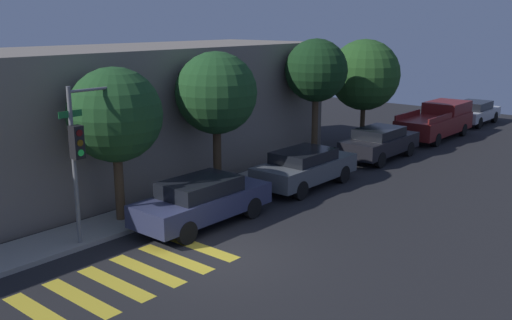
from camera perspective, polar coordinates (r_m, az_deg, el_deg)
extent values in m
plane|color=black|center=(15.65, -3.82, -9.63)|extent=(60.00, 60.00, 0.00)
cube|color=gray|center=(18.53, -13.07, -5.95)|extent=(26.00, 1.82, 0.14)
cube|color=slate|center=(21.43, -20.41, 3.23)|extent=(26.00, 6.00, 5.22)
cube|color=gold|center=(13.67, -20.72, -14.20)|extent=(0.45, 2.60, 0.00)
cube|color=gold|center=(14.09, -17.19, -13.03)|extent=(0.45, 2.60, 0.00)
cube|color=gold|center=(14.57, -13.92, -11.88)|extent=(0.45, 2.60, 0.00)
cube|color=gold|center=(15.10, -10.89, -10.78)|extent=(0.45, 2.60, 0.00)
cube|color=gold|center=(15.66, -8.10, -9.72)|extent=(0.45, 2.60, 0.00)
cube|color=gold|center=(16.27, -5.52, -8.72)|extent=(0.45, 2.60, 0.00)
cylinder|color=slate|center=(16.31, -17.69, -0.89)|extent=(0.12, 0.12, 4.53)
cube|color=black|center=(15.96, -17.49, 1.71)|extent=(0.30, 0.30, 0.90)
cylinder|color=#4C0C0C|center=(15.78, -17.24, 2.60)|extent=(0.18, 0.02, 0.18)
cylinder|color=#593D0A|center=(15.83, -17.17, 1.64)|extent=(0.18, 0.02, 0.18)
cylinder|color=#26E54C|center=(15.89, -17.10, 0.69)|extent=(0.18, 0.02, 0.18)
cube|color=#19662D|center=(16.01, -18.08, 4.40)|extent=(0.70, 0.02, 0.18)
cylinder|color=slate|center=(16.35, -15.91, 6.82)|extent=(1.56, 0.08, 0.08)
sphere|color=#F9E5B2|center=(16.81, -13.67, 6.78)|extent=(0.36, 0.36, 0.36)
cube|color=#2D3351|center=(17.82, -5.31, -4.36)|extent=(4.67, 1.73, 0.68)
cube|color=black|center=(17.57, -5.62, -2.67)|extent=(2.43, 1.53, 0.47)
cylinder|color=black|center=(19.42, -3.86, -3.84)|extent=(0.69, 0.22, 0.69)
cylinder|color=black|center=(18.42, -0.37, -4.79)|extent=(0.69, 0.22, 0.69)
cylinder|color=black|center=(17.57, -10.46, -5.97)|extent=(0.69, 0.22, 0.69)
cylinder|color=black|center=(16.46, -6.98, -7.21)|extent=(0.69, 0.22, 0.69)
cube|color=#4C5156|center=(21.83, 4.94, -0.93)|extent=(4.60, 1.82, 0.69)
cube|color=black|center=(21.60, 4.79, 0.44)|extent=(2.39, 1.60, 0.42)
cylinder|color=black|center=(23.50, 5.30, -0.74)|extent=(0.69, 0.22, 0.69)
cylinder|color=black|center=(22.64, 8.71, -1.41)|extent=(0.69, 0.22, 0.69)
cylinder|color=black|center=(21.30, 0.89, -2.21)|extent=(0.69, 0.22, 0.69)
cylinder|color=black|center=(20.34, 4.48, -3.03)|extent=(0.69, 0.22, 0.69)
cube|color=black|center=(26.75, 12.28, 1.55)|extent=(4.55, 1.77, 0.69)
cube|color=black|center=(26.54, 12.22, 2.69)|extent=(2.36, 1.55, 0.43)
cylinder|color=black|center=(28.40, 12.18, 1.54)|extent=(0.69, 0.22, 0.69)
cylinder|color=black|center=(27.71, 15.06, 1.07)|extent=(0.69, 0.22, 0.69)
cylinder|color=black|center=(26.00, 9.23, 0.55)|extent=(0.69, 0.22, 0.69)
cylinder|color=black|center=(25.25, 12.31, 0.01)|extent=(0.69, 0.22, 0.69)
cube|color=maroon|center=(32.12, 17.41, 3.43)|extent=(5.76, 2.02, 0.90)
cube|color=maroon|center=(33.46, 18.57, 5.04)|extent=(2.59, 1.86, 0.61)
cube|color=maroon|center=(31.08, 14.93, 4.37)|extent=(2.88, 0.08, 0.28)
cube|color=maroon|center=(30.38, 17.96, 3.96)|extent=(2.88, 0.08, 0.28)
cylinder|color=black|center=(34.17, 17.11, 3.27)|extent=(0.69, 0.22, 0.69)
cylinder|color=black|center=(33.51, 20.00, 2.86)|extent=(0.69, 0.22, 0.69)
cylinder|color=black|center=(30.97, 14.48, 2.41)|extent=(0.69, 0.22, 0.69)
cylinder|color=black|center=(30.24, 17.62, 1.93)|extent=(0.69, 0.22, 0.69)
cube|color=#B7BABF|center=(37.62, 20.95, 4.35)|extent=(4.41, 1.81, 0.59)
cube|color=black|center=(37.44, 20.96, 5.13)|extent=(2.29, 1.60, 0.47)
cylinder|color=black|center=(39.21, 20.47, 4.30)|extent=(0.69, 0.22, 0.69)
cylinder|color=black|center=(38.70, 22.73, 3.98)|extent=(0.69, 0.22, 0.69)
cylinder|color=black|center=(36.67, 18.99, 3.82)|extent=(0.69, 0.22, 0.69)
cylinder|color=black|center=(36.13, 21.40, 3.48)|extent=(0.69, 0.22, 0.69)
cylinder|color=#4C3823|center=(18.22, -13.51, -2.63)|extent=(0.29, 0.29, 2.37)
sphere|color=#1E4721|center=(17.73, -13.91, 4.42)|extent=(2.88, 2.88, 2.88)
cylinder|color=#42301E|center=(20.97, -3.89, 0.19)|extent=(0.30, 0.30, 2.59)
sphere|color=#1E4721|center=(20.54, -4.00, 6.71)|extent=(2.95, 2.95, 2.95)
cylinder|color=#4C3823|center=(25.72, 5.89, 3.21)|extent=(0.28, 0.28, 3.06)
sphere|color=#143316|center=(25.38, 6.04, 8.91)|extent=(2.76, 2.76, 2.76)
cylinder|color=#42301E|center=(29.35, 10.59, 3.59)|extent=(0.24, 0.24, 2.28)
sphere|color=#234C1E|center=(29.03, 10.80, 8.37)|extent=(3.50, 3.50, 3.50)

